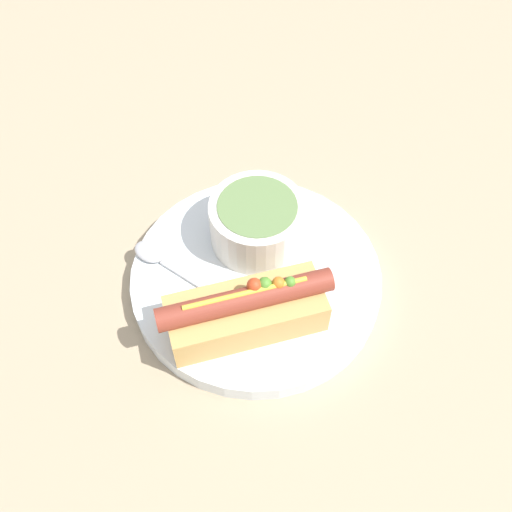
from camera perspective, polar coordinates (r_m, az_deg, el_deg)
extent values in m
plane|color=tan|center=(0.63, 0.00, -2.66)|extent=(4.00, 4.00, 0.00)
cylinder|color=white|center=(0.62, 0.00, -2.16)|extent=(0.26, 0.26, 0.02)
cube|color=tan|center=(0.56, -0.97, -5.49)|extent=(0.16, 0.10, 0.04)
cylinder|color=brown|center=(0.54, -1.01, -4.16)|extent=(0.16, 0.07, 0.02)
sphere|color=orange|center=(0.54, 2.15, -2.58)|extent=(0.01, 0.01, 0.01)
sphere|color=#518C2D|center=(0.54, 0.85, -2.65)|extent=(0.01, 0.01, 0.01)
sphere|color=#518C2D|center=(0.54, 3.27, -2.48)|extent=(0.01, 0.01, 0.01)
sphere|color=#C63F1E|center=(0.54, 0.06, -2.83)|extent=(0.01, 0.01, 0.01)
cylinder|color=gold|center=(0.53, -1.02, -3.57)|extent=(0.11, 0.04, 0.01)
cylinder|color=silver|center=(0.62, -0.02, 3.22)|extent=(0.10, 0.10, 0.05)
cylinder|color=#66844C|center=(0.60, -0.02, 4.39)|extent=(0.08, 0.08, 0.01)
cube|color=#B7B7BC|center=(0.60, -5.08, -2.90)|extent=(0.09, 0.07, 0.00)
ellipsoid|color=#B7B7BC|center=(0.63, -10.13, 0.41)|extent=(0.04, 0.04, 0.01)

